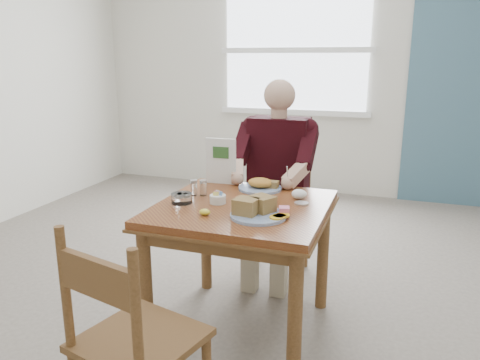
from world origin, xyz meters
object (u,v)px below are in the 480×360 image
at_px(near_plate, 257,210).
at_px(table, 242,224).
at_px(chair_far, 278,209).
at_px(diner, 276,166).
at_px(chair_near, 131,343).
at_px(far_plate, 261,185).

bearing_deg(near_plate, table, 130.32).
xyz_separation_m(table, chair_far, (0.00, 0.80, -0.16)).
bearing_deg(chair_far, diner, -89.99).
relative_size(chair_near, far_plate, 3.54).
relative_size(diner, far_plate, 5.16).
bearing_deg(near_plate, diner, 98.80).
relative_size(chair_far, chair_near, 1.00).
distance_m(table, near_plate, 0.25).
relative_size(chair_near, near_plate, 2.72).
bearing_deg(diner, chair_far, 90.01).
bearing_deg(chair_far, far_plate, -88.82).
bearing_deg(diner, table, -90.00).
bearing_deg(diner, near_plate, -81.20).
bearing_deg(diner, chair_near, -93.96).
height_order(near_plate, far_plate, near_plate).
height_order(chair_far, chair_near, same).
height_order(chair_near, diner, diner).
bearing_deg(near_plate, chair_far, 97.99).
xyz_separation_m(diner, near_plate, (0.13, -0.87, -0.03)).
bearing_deg(table, diner, 90.00).
distance_m(chair_near, diner, 1.70).
height_order(chair_far, far_plate, chair_far).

